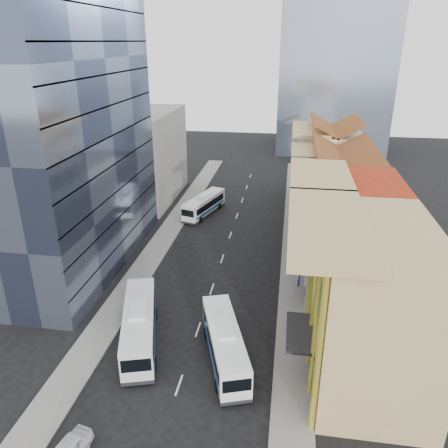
% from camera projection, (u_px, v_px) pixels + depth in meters
% --- Properties ---
extents(ground, '(200.00, 200.00, 0.00)m').
position_uv_depth(ground, '(176.00, 395.00, 32.08)').
color(ground, black).
rests_on(ground, ground).
extents(sidewalk_right, '(3.00, 90.00, 0.15)m').
position_uv_depth(sidewalk_right, '(294.00, 263.00, 50.91)').
color(sidewalk_right, slate).
rests_on(sidewalk_right, ground).
extents(sidewalk_left, '(3.00, 90.00, 0.15)m').
position_uv_depth(sidewalk_left, '(154.00, 253.00, 53.29)').
color(sidewalk_left, slate).
rests_on(sidewalk_left, ground).
extents(shophouse_tan, '(8.00, 14.00, 12.00)m').
position_uv_depth(shophouse_tan, '(373.00, 304.00, 32.35)').
color(shophouse_tan, tan).
rests_on(shophouse_tan, ground).
extents(shophouse_red, '(8.00, 10.00, 12.00)m').
position_uv_depth(shophouse_red, '(353.00, 238.00, 43.28)').
color(shophouse_red, '#9E2911').
rests_on(shophouse_red, ground).
extents(shophouse_cream_near, '(8.00, 9.00, 10.00)m').
position_uv_depth(shophouse_cream_near, '(343.00, 213.00, 52.33)').
color(shophouse_cream_near, silver).
rests_on(shophouse_cream_near, ground).
extents(shophouse_cream_mid, '(8.00, 9.00, 10.00)m').
position_uv_depth(shophouse_cream_mid, '(337.00, 189.00, 60.52)').
color(shophouse_cream_mid, silver).
rests_on(shophouse_cream_mid, ground).
extents(shophouse_cream_far, '(8.00, 12.00, 11.00)m').
position_uv_depth(shophouse_cream_far, '(332.00, 166.00, 69.90)').
color(shophouse_cream_far, silver).
rests_on(shophouse_cream_far, ground).
extents(office_tower, '(12.00, 26.00, 30.00)m').
position_uv_depth(office_tower, '(58.00, 134.00, 45.97)').
color(office_tower, '#373F58').
rests_on(office_tower, ground).
extents(office_block_far, '(10.00, 18.00, 14.00)m').
position_uv_depth(office_block_far, '(143.00, 156.00, 69.88)').
color(office_block_far, gray).
rests_on(office_block_far, ground).
extents(bus_left_near, '(5.60, 11.27, 3.53)m').
position_uv_depth(bus_left_near, '(139.00, 325.00, 37.04)').
color(bus_left_near, silver).
rests_on(bus_left_near, ground).
extents(bus_left_far, '(5.04, 9.97, 3.12)m').
position_uv_depth(bus_left_far, '(204.00, 204.00, 64.90)').
color(bus_left_far, silver).
rests_on(bus_left_far, ground).
extents(bus_right, '(5.50, 10.49, 3.29)m').
position_uv_depth(bus_right, '(225.00, 343.00, 35.01)').
color(bus_right, white).
rests_on(bus_right, ground).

